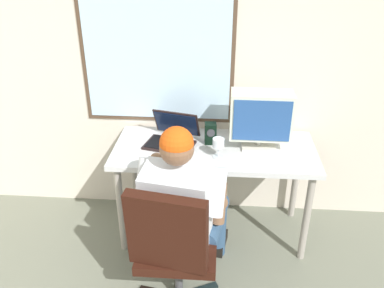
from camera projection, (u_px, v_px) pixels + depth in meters
name	position (u px, v px, depth m)	size (l,w,h in m)	color
wall_rear	(191.00, 59.00, 3.01)	(5.33, 0.08, 2.55)	beige
desk	(214.00, 158.00, 2.95)	(1.44, 0.63, 0.75)	gray
office_chair	(173.00, 244.00, 2.33)	(0.52, 0.56, 0.94)	black
person_seated	(184.00, 204.00, 2.51)	(0.59, 0.84, 1.21)	navy
crt_monitor	(261.00, 116.00, 2.82)	(0.43, 0.21, 0.41)	beige
laptop	(173.00, 135.00, 2.97)	(0.41, 0.39, 0.22)	black
wine_glass	(218.00, 144.00, 2.75)	(0.08, 0.08, 0.14)	silver
desk_speaker	(211.00, 133.00, 2.95)	(0.09, 0.09, 0.15)	black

